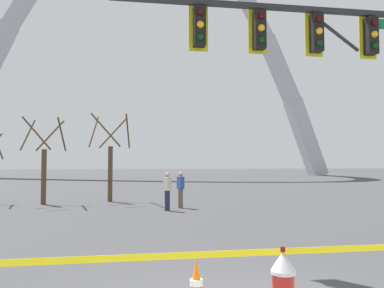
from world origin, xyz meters
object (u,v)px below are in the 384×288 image
Objects in this scene: traffic_cone_by_hydrant at (196,287)px; pedestrian_walking_left at (167,191)px; monument_arch at (144,50)px; pedestrian_standing_center at (181,189)px; traffic_signal_gantry at (334,61)px.

pedestrian_walking_left reaches higher than traffic_cone_by_hydrant.
monument_arch is 36.63× the size of pedestrian_standing_center.
monument_arch is at bearing 90.86° from pedestrian_standing_center.
pedestrian_standing_center is (0.66, 0.84, 0.00)m from pedestrian_walking_left.
traffic_cone_by_hydrant is at bearing -90.67° from monument_arch.
traffic_signal_gantry is (3.82, 3.20, 4.05)m from traffic_cone_by_hydrant.
traffic_cone_by_hydrant is 10.87m from pedestrian_walking_left.
traffic_cone_by_hydrant is at bearing -92.94° from pedestrian_walking_left.
traffic_signal_gantry is 51.40m from monument_arch.
monument_arch is (0.61, 52.32, 18.84)m from traffic_cone_by_hydrant.
pedestrian_standing_center is at bearing 84.06° from traffic_cone_by_hydrant.
traffic_signal_gantry reaches higher than pedestrian_standing_center.
monument_arch reaches higher than traffic_signal_gantry.
traffic_signal_gantry reaches higher than pedestrian_walking_left.
traffic_signal_gantry is at bearing -86.26° from monument_arch.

